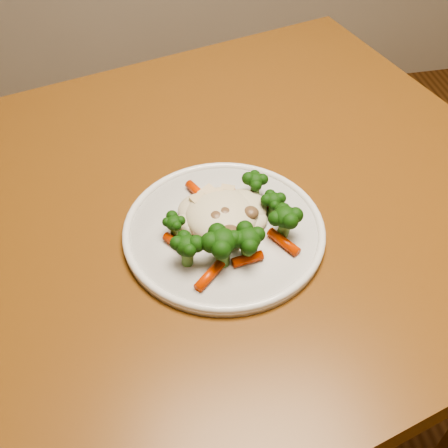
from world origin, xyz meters
name	(u,v)px	position (x,y,z in m)	size (l,w,h in m)	color
dining_table	(137,278)	(-0.22, 0.09, 0.64)	(1.28, 1.02, 0.75)	brown
plate	(224,232)	(-0.10, 0.05, 0.76)	(0.25, 0.25, 0.01)	silver
meal	(230,222)	(-0.10, 0.05, 0.78)	(0.17, 0.18, 0.05)	beige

